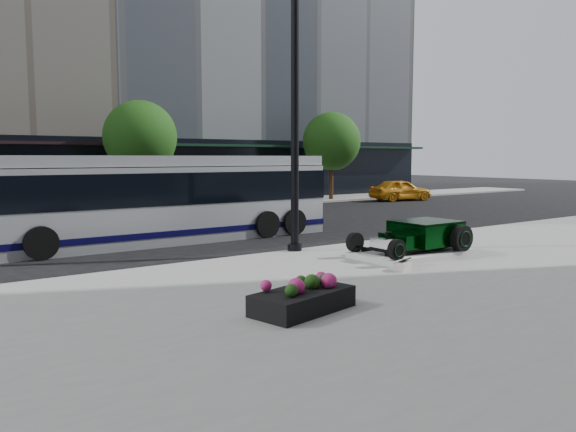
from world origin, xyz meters
TOP-DOWN VIEW (x-y plane):
  - ground at (0.00, 0.00)m, footprint 120.00×120.00m
  - sidewalk_far at (0.00, 14.00)m, footprint 70.00×4.00m
  - street_trees at (1.15, 13.07)m, footprint 29.80×3.80m
  - display_plinth at (1.95, -4.87)m, footprint 3.40×1.80m
  - hot_rod at (2.28, -4.87)m, footprint 3.22×2.00m
  - info_plaque at (0.23, -6.09)m, footprint 0.47×0.40m
  - lamppost at (-0.18, -2.20)m, footprint 0.43×0.43m
  - flower_planter at (-3.98, -7.61)m, footprint 2.07×1.34m
  - transit_bus at (-2.28, 2.53)m, footprint 12.12×2.88m
  - white_sedan at (3.62, 5.26)m, footprint 4.54×2.86m
  - yellow_taxi at (17.81, 10.41)m, footprint 4.45×2.48m

SIDE VIEW (x-z plane):
  - ground at x=0.00m, z-range 0.00..0.00m
  - sidewalk_far at x=0.00m, z-range 0.00..0.12m
  - display_plinth at x=1.95m, z-range 0.12..0.27m
  - info_plaque at x=0.23m, z-range 0.09..0.40m
  - flower_planter at x=-3.98m, z-range 0.04..0.66m
  - white_sedan at x=3.62m, z-range 0.00..1.23m
  - hot_rod at x=2.28m, z-range 0.29..1.10m
  - yellow_taxi at x=17.81m, z-range 0.00..1.43m
  - transit_bus at x=-2.28m, z-range 0.02..2.95m
  - lamppost at x=-0.18m, z-range -0.17..7.60m
  - street_trees at x=1.15m, z-range 0.92..6.62m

